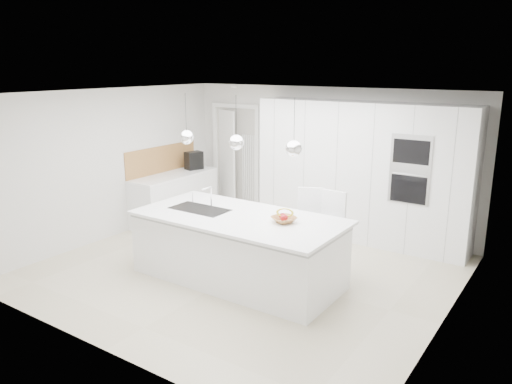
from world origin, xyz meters
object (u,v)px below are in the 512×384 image
Objects in this scene: fruit_bowl at (284,220)px; bar_stool_right at (328,234)px; island_base at (237,250)px; espresso_machine at (194,160)px; bar_stool_left at (305,230)px.

fruit_bowl is 0.85m from bar_stool_right.
island_base is 3.32m from espresso_machine.
espresso_machine reaches higher than island_base.
bar_stool_left reaches higher than bar_stool_right.
bar_stool_left reaches higher than fruit_bowl.
fruit_bowl is at bearing 12.59° from island_base.
espresso_machine reaches higher than bar_stool_left.
bar_stool_left is at bearing 94.98° from fruit_bowl.
bar_stool_right is at bearing 42.73° from island_base.
bar_stool_right is at bearing -1.90° from espresso_machine.
bar_stool_left is 1.00× the size of bar_stool_right.
island_base is at bearing -135.65° from bar_stool_right.
fruit_bowl is 0.26× the size of bar_stool_right.
fruit_bowl is (0.64, 0.14, 0.51)m from island_base.
fruit_bowl is 0.89× the size of espresso_machine.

